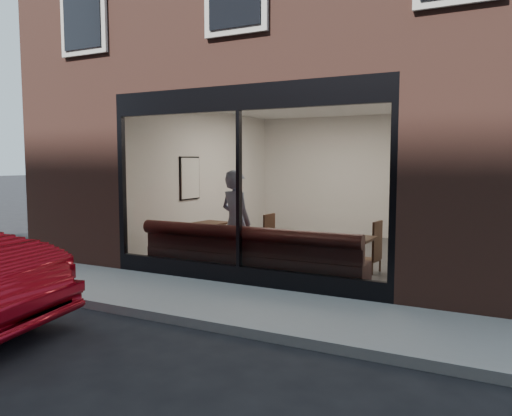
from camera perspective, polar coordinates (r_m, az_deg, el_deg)
The scene contains 22 objects.
ground at distance 6.60m, azimuth -10.87°, elevation -12.38°, with size 120.00×120.00×0.00m, color black.
sidewalk_near at distance 7.38m, azimuth -5.98°, elevation -10.36°, with size 40.00×2.00×0.01m, color gray.
kerb_near at distance 6.55m, azimuth -11.16°, elevation -11.99°, with size 40.00×0.10×0.12m, color gray.
host_building_pier_left at distance 15.03m, azimuth -3.32°, elevation 3.82°, with size 2.50×12.00×3.20m, color brown.
host_building_pier_right at distance 12.93m, azimuth 26.65°, elevation 3.01°, with size 2.50×12.00×3.20m, color brown.
host_building_backfill at distance 16.40m, azimuth 13.57°, elevation 3.80°, with size 5.00×6.00×3.20m, color brown.
cafe_floor at distance 10.85m, azimuth 5.75°, elevation -5.19°, with size 6.00×6.00×0.00m, color #2D2D30.
cafe_ceiling at distance 10.73m, azimuth 5.91°, elevation 11.69°, with size 6.00×6.00×0.00m, color white.
cafe_wall_back at distance 13.50m, azimuth 10.51°, elevation 3.56°, with size 5.00×5.00×0.00m, color silver.
cafe_wall_left at distance 11.82m, azimuth -5.49°, elevation 3.39°, with size 6.00×6.00×0.00m, color silver.
cafe_wall_right at distance 10.03m, azimuth 19.19°, elevation 2.77°, with size 6.00×6.00×0.00m, color silver.
storefront_kick at distance 8.21m, azimuth -1.93°, elevation -7.67°, with size 5.00×0.10×0.30m, color black.
storefront_header at distance 8.06m, azimuth -1.99°, elevation 12.48°, with size 5.00×0.10×0.40m, color black.
storefront_mullion at distance 8.01m, azimuth -1.96°, elevation 2.13°, with size 0.06×0.10×2.50m, color black.
storefront_glass at distance 7.98m, azimuth -2.06°, elevation 2.12°, with size 4.80×4.80×0.00m, color white.
banquette at distance 8.54m, azimuth -0.61°, elevation -6.65°, with size 4.00×0.55×0.45m, color #351314.
person at distance 8.80m, azimuth -2.32°, elevation -1.67°, with size 0.67×0.44×1.85m, color #8A9BBD.
cafe_table_left at distance 10.24m, azimuth -5.17°, elevation -1.73°, with size 0.61×0.61×0.04m, color #322113.
cafe_table_right at distance 8.35m, azimuth 10.97°, elevation -3.42°, with size 0.66×0.66×0.04m, color #322113.
cafe_chair_left at distance 10.18m, azimuth 0.58°, elevation -4.60°, with size 0.41×0.41×0.04m, color #322113.
cafe_chair_right at distance 9.21m, azimuth 12.53°, elevation -5.80°, with size 0.38×0.38×0.04m, color #322113.
wall_poster at distance 11.14m, azimuth -7.51°, elevation 3.40°, with size 0.02×0.67×0.89m, color white.
Camera 1 is at (3.92, -4.92, 2.00)m, focal length 35.00 mm.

